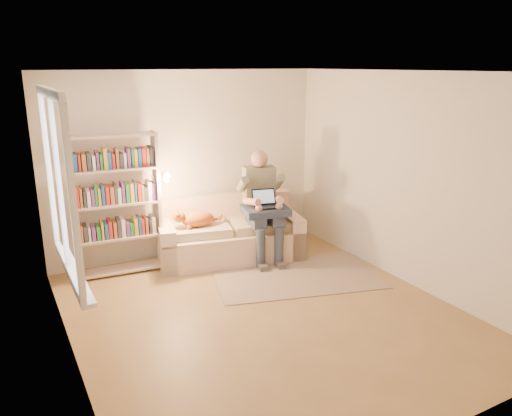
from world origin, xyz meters
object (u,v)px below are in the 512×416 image
sofa (229,236)px  laptop (268,202)px  bookshelf (116,198)px  cat (196,219)px  person (262,200)px

sofa → laptop: bearing=-31.7°
bookshelf → cat: bearing=-5.4°
cat → bookshelf: size_ratio=0.38×
person → laptop: 0.15m
sofa → person: size_ratio=1.40×
person → cat: (-0.91, 0.22, -0.20)m
sofa → laptop: 0.79m
laptop → sofa: bearing=148.3°
person → laptop: (0.01, -0.15, 0.01)m
sofa → person: (0.41, -0.24, 0.54)m
person → laptop: size_ratio=4.05×
cat → bookshelf: (-1.00, 0.18, 0.38)m
person → bookshelf: (-1.91, 0.40, 0.18)m
cat → laptop: (0.92, -0.37, 0.21)m
sofa → laptop: (0.42, -0.40, 0.55)m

